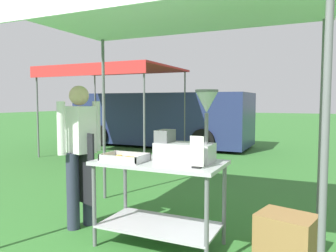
{
  "coord_description": "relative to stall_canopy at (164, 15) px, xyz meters",
  "views": [
    {
      "loc": [
        1.1,
        -1.6,
        1.43
      ],
      "look_at": [
        -0.3,
        1.47,
        1.18
      ],
      "focal_mm": 35.15,
      "sensor_mm": 36.0,
      "label": 1
    }
  ],
  "objects": [
    {
      "name": "neighbour_tent",
      "position": [
        -3.56,
        4.44,
        -0.04
      ],
      "size": [
        3.3,
        2.6,
        2.31
      ],
      "color": "slate",
      "rests_on": "ground"
    },
    {
      "name": "menu_sign",
      "position": [
        0.45,
        -0.28,
        -1.3
      ],
      "size": [
        0.13,
        0.05,
        0.28
      ],
      "color": "black",
      "rests_on": "donut_cart"
    },
    {
      "name": "supply_crate",
      "position": [
        1.17,
        0.2,
        -2.09
      ],
      "size": [
        0.58,
        0.51,
        0.39
      ],
      "color": "olive",
      "rests_on": "ground"
    },
    {
      "name": "donut_tray",
      "position": [
        -0.32,
        -0.24,
        -1.41
      ],
      "size": [
        0.42,
        0.3,
        0.07
      ],
      "color": "#B7B7BC",
      "rests_on": "donut_cart"
    },
    {
      "name": "stall_canopy",
      "position": [
        0.0,
        0.0,
        0.0
      ],
      "size": [
        3.08,
        2.11,
        2.37
      ],
      "color": "slate",
      "rests_on": "ground"
    },
    {
      "name": "vendor",
      "position": [
        -1.03,
        -0.03,
        -1.38
      ],
      "size": [
        0.46,
        0.53,
        1.61
      ],
      "color": "#2D3347",
      "rests_on": "ground"
    },
    {
      "name": "donut_cart",
      "position": [
        0.0,
        -0.1,
        -1.67
      ],
      "size": [
        1.26,
        0.67,
        0.85
      ],
      "color": "#B7B7BC",
      "rests_on": "ground"
    },
    {
      "name": "van_navy",
      "position": [
        -3.22,
        6.64,
        -1.4
      ],
      "size": [
        5.7,
        2.14,
        1.69
      ],
      "color": "navy",
      "rests_on": "ground"
    },
    {
      "name": "donut_fryer",
      "position": [
        0.26,
        -0.02,
        -1.21
      ],
      "size": [
        0.61,
        0.28,
        0.69
      ],
      "color": "#B7B7BC",
      "rests_on": "donut_cart"
    },
    {
      "name": "ground_plane",
      "position": [
        0.3,
        4.64,
        -2.28
      ],
      "size": [
        70.0,
        70.0,
        0.0
      ],
      "primitive_type": "plane",
      "color": "#33702D"
    }
  ]
}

